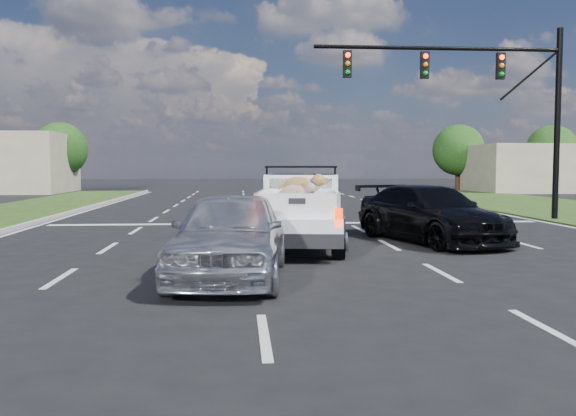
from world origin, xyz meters
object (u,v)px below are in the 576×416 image
(silver_sedan, at_px, (230,234))
(black_coupe, at_px, (431,214))
(pickup_truck, at_px, (301,209))
(traffic_signal, at_px, (495,91))

(silver_sedan, xyz_separation_m, black_coupe, (5.20, 4.85, -0.05))
(pickup_truck, xyz_separation_m, black_coupe, (3.51, 0.54, -0.19))
(pickup_truck, height_order, black_coupe, pickup_truck)
(silver_sedan, relative_size, black_coupe, 0.90)
(traffic_signal, distance_m, black_coupe, 8.26)
(traffic_signal, relative_size, pickup_truck, 1.63)
(black_coupe, bearing_deg, silver_sedan, -154.61)
(traffic_signal, height_order, silver_sedan, traffic_signal)
(pickup_truck, relative_size, black_coupe, 1.08)
(pickup_truck, relative_size, silver_sedan, 1.20)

